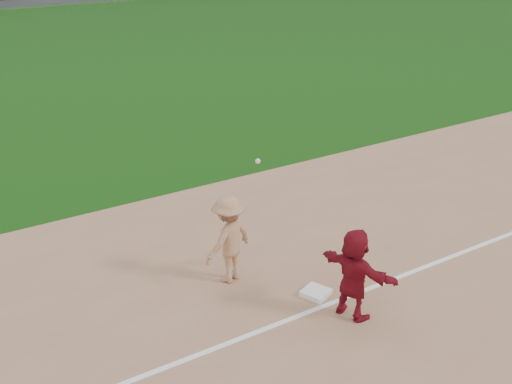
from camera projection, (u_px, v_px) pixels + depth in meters
ground at (300, 285)px, 11.68m from camera, size 160.00×160.00×0.00m
foul_line at (328, 304)px, 11.06m from camera, size 60.00×0.10×0.01m
first_base at (316, 293)px, 11.32m from camera, size 0.56×0.56×0.10m
base_runner at (354, 274)px, 10.47m from camera, size 0.79×1.54×1.59m
first_base_play at (229, 239)px, 11.50m from camera, size 1.20×0.90×2.43m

